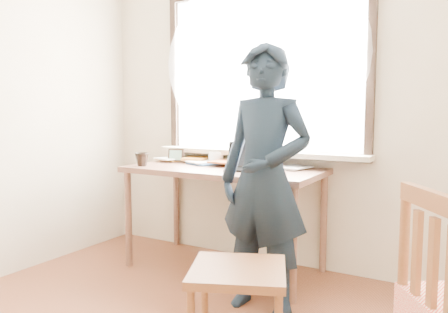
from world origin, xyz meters
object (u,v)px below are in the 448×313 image
Objects in this scene: work_chair at (238,282)px; laptop at (247,163)px; mug_dark at (142,159)px; desk at (224,178)px; person at (265,179)px; mug_white at (216,158)px.

laptop is at bearing 114.96° from work_chair.
desk is at bearing 21.90° from mug_dark.
laptop is 0.60m from person.
work_chair is 0.74m from person.
person reaches higher than mug_dark.
desk is at bearing -44.87° from mug_white.
person is (0.59, -0.51, 0.10)m from desk.
laptop is at bearing 132.92° from person.
mug_white is 1.04m from person.
work_chair is at bearing -32.18° from mug_dark.
laptop reaches higher than desk.
mug_dark is 1.66m from work_chair.
mug_white reaches higher than desk.
mug_white is 0.08× the size of person.
person is (0.77, -0.69, -0.03)m from mug_white.
mug_white is at bearing 143.20° from person.
mug_dark is at bearing -165.83° from laptop.
laptop is (0.22, -0.04, 0.14)m from desk.
mug_white reaches higher than work_chair.
desk is 0.26m from laptop.
desk is 4.20× the size of laptop.
mug_dark is at bearing -135.58° from mug_white.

